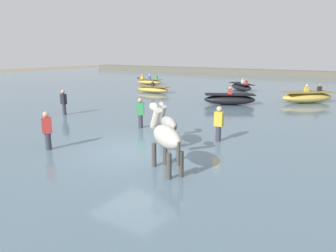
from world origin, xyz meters
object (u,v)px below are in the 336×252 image
object	(u,v)px
horse_lead_grey	(168,124)
person_onlooker_right	(219,126)
person_wading_close	(140,115)
boat_mid_outer	(149,82)
boat_distant_east	(153,89)
person_onlooker_left	(64,104)
person_wading_mid	(48,133)
boat_far_offshore	(307,97)
boat_near_starboard	(230,99)
horse_trailing_pinto	(166,138)
boat_mid_channel	(241,87)

from	to	relation	value
horse_lead_grey	person_onlooker_right	world-z (taller)	horse_lead_grey
person_wading_close	boat_mid_outer	bearing A→B (deg)	125.48
boat_distant_east	person_onlooker_left	world-z (taller)	person_onlooker_left
person_wading_mid	person_onlooker_left	bearing A→B (deg)	136.52
person_wading_mid	boat_far_offshore	bearing A→B (deg)	70.90
person_onlooker_right	boat_far_offshore	bearing A→B (deg)	84.81
boat_near_starboard	person_wading_mid	bearing A→B (deg)	-97.03
person_wading_close	person_wading_mid	bearing A→B (deg)	-99.01
horse_lead_grey	person_wading_mid	size ratio (longest dim) A/B	1.08
boat_far_offshore	person_wading_mid	bearing A→B (deg)	-109.10
boat_near_starboard	person_onlooker_right	xyz separation A→B (m)	(2.93, -8.18, 0.23)
boat_near_starboard	person_wading_mid	distance (m)	12.45
boat_distant_east	person_onlooker_right	world-z (taller)	person_onlooker_right
horse_trailing_pinto	person_onlooker_left	world-z (taller)	horse_trailing_pinto
horse_trailing_pinto	boat_far_offshore	distance (m)	15.39
boat_far_offshore	boat_near_starboard	size ratio (longest dim) A/B	1.00
boat_near_starboard	person_wading_close	bearing A→B (deg)	-95.97
boat_mid_outer	person_onlooker_right	xyz separation A→B (m)	(14.93, -15.73, 0.28)
boat_distant_east	person_wading_close	distance (m)	12.36
boat_far_offshore	person_wading_close	bearing A→B (deg)	-112.52
boat_near_starboard	person_onlooker_left	distance (m)	10.07
horse_trailing_pinto	person_wading_close	world-z (taller)	horse_trailing_pinto
boat_far_offshore	boat_mid_channel	bearing A→B (deg)	145.70
boat_mid_channel	person_wading_mid	xyz separation A→B (m)	(0.59, -20.10, 0.26)
horse_lead_grey	boat_near_starboard	size ratio (longest dim) A/B	0.52
boat_mid_outer	boat_near_starboard	bearing A→B (deg)	-32.18
person_wading_mid	person_onlooker_left	size ratio (longest dim) A/B	1.00
boat_mid_channel	boat_distant_east	bearing A→B (deg)	-135.09
boat_mid_outer	person_wading_close	size ratio (longest dim) A/B	1.76
boat_distant_east	horse_lead_grey	bearing A→B (deg)	-51.86
horse_trailing_pinto	boat_far_offshore	world-z (taller)	horse_trailing_pinto
person_wading_mid	person_wading_close	world-z (taller)	same
boat_near_starboard	person_wading_close	world-z (taller)	person_wading_close
boat_distant_east	boat_mid_outer	world-z (taller)	boat_mid_outer
boat_distant_east	person_onlooker_right	xyz separation A→B (m)	(10.60, -10.39, 0.30)
person_wading_close	person_onlooker_right	xyz separation A→B (m)	(3.78, -0.08, 0.00)
boat_near_starboard	horse_lead_grey	bearing A→B (deg)	-80.57
boat_far_offshore	boat_mid_channel	distance (m)	7.39
boat_far_offshore	boat_near_starboard	xyz separation A→B (m)	(-4.00, -3.59, -0.03)
boat_mid_channel	person_onlooker_left	world-z (taller)	person_onlooker_left
boat_near_starboard	person_onlooker_left	world-z (taller)	person_onlooker_left
person_onlooker_right	horse_lead_grey	bearing A→B (deg)	-133.56
horse_lead_grey	boat_near_starboard	xyz separation A→B (m)	(-1.59, 9.58, -0.41)
boat_mid_outer	person_wading_mid	bearing A→B (deg)	-62.24
horse_lead_grey	person_onlooker_left	bearing A→B (deg)	168.37
horse_lead_grey	boat_near_starboard	distance (m)	9.72
horse_trailing_pinto	boat_distant_east	bearing A→B (deg)	127.21
horse_trailing_pinto	boat_mid_outer	bearing A→B (deg)	127.73
horse_lead_grey	horse_trailing_pinto	xyz separation A→B (m)	(1.35, -2.18, 0.21)
boat_far_offshore	boat_near_starboard	bearing A→B (deg)	-138.10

